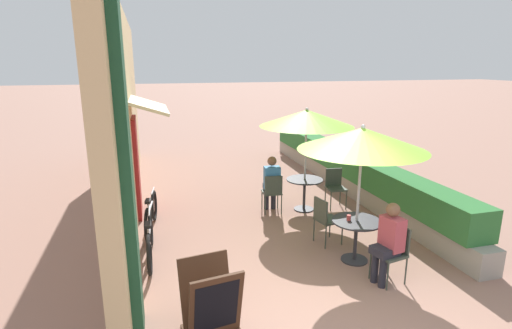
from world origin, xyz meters
TOP-DOWN VIEW (x-y plane):
  - ground_plane at (0.00, 0.00)m, footprint 120.00×120.00m
  - cafe_facade_wall at (-2.54, 5.06)m, footprint 0.98×10.37m
  - planter_hedge at (2.75, 5.09)m, footprint 0.60×9.37m
  - patio_table_near at (1.06, 1.51)m, footprint 0.80×0.80m
  - patio_umbrella_near at (1.06, 1.51)m, footprint 2.00×2.00m
  - cafe_chair_near_left at (0.84, 2.22)m, footprint 0.47×0.47m
  - cafe_chair_near_right at (1.29, 0.80)m, footprint 0.47×0.47m
  - seated_patron_near_right at (1.18, 0.78)m, footprint 0.46×0.39m
  - coffee_cup_near at (0.94, 1.56)m, footprint 0.07×0.07m
  - patio_table_mid at (1.14, 3.94)m, footprint 0.80×0.80m
  - patio_umbrella_mid at (1.14, 3.94)m, footprint 2.00×2.00m
  - cafe_chair_mid_left at (0.40, 3.93)m, footprint 0.43×0.43m
  - seated_patron_mid_left at (0.41, 4.04)m, footprint 0.36×0.43m
  - cafe_chair_mid_right at (1.89, 3.95)m, footprint 0.43×0.43m
  - bicycle_leaning at (-2.20, 2.48)m, footprint 0.12×1.70m
  - bicycle_second at (-2.16, 3.67)m, footprint 0.28×1.67m
  - menu_board at (-1.52, 0.35)m, footprint 0.73×0.72m

SIDE VIEW (x-z plane):
  - ground_plane at x=0.00m, z-range 0.00..0.00m
  - bicycle_second at x=-2.16m, z-range -0.03..0.70m
  - bicycle_leaning at x=-2.20m, z-range -0.03..0.72m
  - menu_board at x=-1.52m, z-range -0.01..0.89m
  - cafe_chair_near_left at x=0.84m, z-range 0.08..0.95m
  - cafe_chair_near_right at x=1.29m, z-range 0.08..0.95m
  - cafe_chair_mid_left at x=0.40m, z-range 0.08..0.95m
  - cafe_chair_mid_right at x=1.89m, z-range 0.08..0.95m
  - patio_table_near at x=1.06m, z-range 0.17..0.88m
  - patio_table_mid at x=1.14m, z-range 0.17..0.88m
  - planter_hedge at x=2.75m, z-range 0.03..1.04m
  - seated_patron_near_right at x=1.18m, z-range 0.06..1.31m
  - seated_patron_mid_left at x=0.41m, z-range 0.06..1.31m
  - coffee_cup_near at x=0.94m, z-range 0.71..0.80m
  - patio_umbrella_near at x=1.06m, z-range 0.92..3.19m
  - patio_umbrella_mid at x=1.14m, z-range 0.92..3.19m
  - cafe_facade_wall at x=-2.54m, z-range -0.01..4.19m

